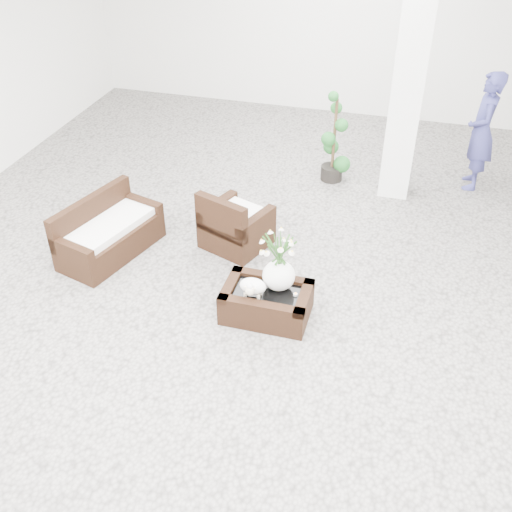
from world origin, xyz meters
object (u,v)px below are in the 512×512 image
(loveseat, at_px, (109,229))
(armchair, at_px, (236,218))
(coffee_table, at_px, (267,303))
(topiary, at_px, (334,138))

(loveseat, bearing_deg, armchair, -51.58)
(armchair, xyz_separation_m, loveseat, (-1.40, -0.58, -0.03))
(coffee_table, bearing_deg, loveseat, 163.95)
(coffee_table, height_order, armchair, armchair)
(armchair, height_order, loveseat, armchair)
(armchair, bearing_deg, topiary, -91.83)
(armchair, relative_size, topiary, 0.58)
(coffee_table, height_order, loveseat, loveseat)
(coffee_table, relative_size, topiary, 0.69)
(armchair, distance_m, loveseat, 1.52)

